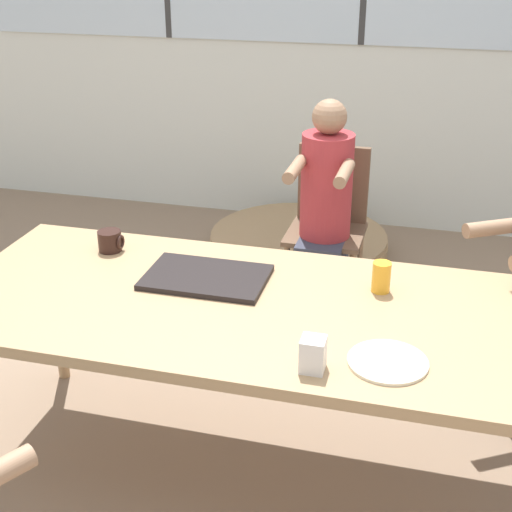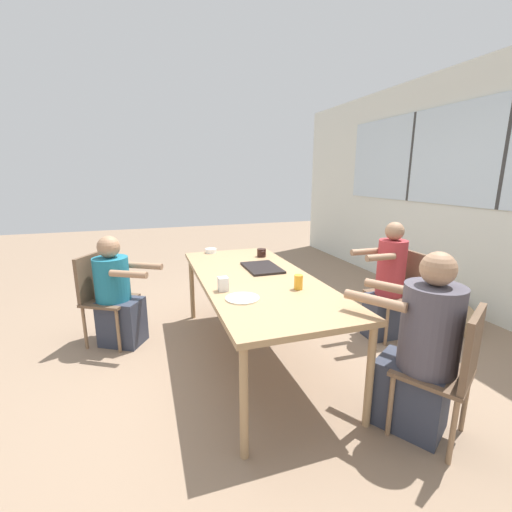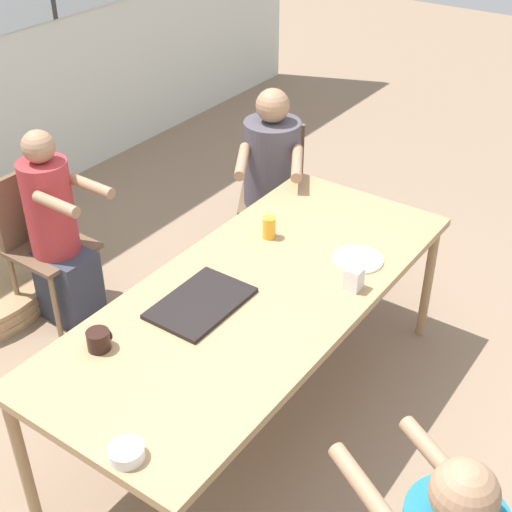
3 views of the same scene
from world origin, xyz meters
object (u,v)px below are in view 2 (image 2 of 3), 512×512
object	(u,v)px
person_man_teal_shirt	(117,297)
folded_table_stack	(417,311)
coffee_mug	(262,253)
juice_glass	(298,282)
chair_for_man_blue_shirt	(451,365)
milk_carton_small	(223,284)
person_woman_green_shirt	(387,286)
bowl_white_shallow	(211,251)
chair_for_man_teal_shirt	(101,291)
person_man_blue_shirt	(421,354)
chair_for_woman_green_shirt	(401,286)

from	to	relation	value
person_man_teal_shirt	folded_table_stack	world-z (taller)	person_man_teal_shirt
coffee_mug	juice_glass	bearing A→B (deg)	-4.18
chair_for_man_blue_shirt	milk_carton_small	size ratio (longest dim) A/B	8.28
juice_glass	folded_table_stack	distance (m)	2.04
person_woman_green_shirt	juice_glass	world-z (taller)	person_woman_green_shirt
milk_carton_small	bowl_white_shallow	size ratio (longest dim) A/B	0.86
chair_for_man_blue_shirt	juice_glass	distance (m)	1.09
chair_for_man_teal_shirt	juice_glass	world-z (taller)	chair_for_man_teal_shirt
juice_glass	person_man_blue_shirt	bearing A→B (deg)	33.20
chair_for_woman_green_shirt	bowl_white_shallow	distance (m)	1.99
person_man_teal_shirt	person_man_blue_shirt	bearing A→B (deg)	75.39
bowl_white_shallow	milk_carton_small	bearing A→B (deg)	-6.79
juice_glass	bowl_white_shallow	bearing A→B (deg)	-164.40
chair_for_man_teal_shirt	folded_table_stack	xyz separation A→B (m)	(0.49, 3.30, -0.44)
chair_for_man_teal_shirt	milk_carton_small	distance (m)	1.41
folded_table_stack	person_man_teal_shirt	bearing A→B (deg)	-97.41
chair_for_man_blue_shirt	coffee_mug	bearing A→B (deg)	73.07
person_woman_green_shirt	coffee_mug	size ratio (longest dim) A/B	11.71
chair_for_man_blue_shirt	folded_table_stack	size ratio (longest dim) A/B	0.76
chair_for_man_blue_shirt	person_man_blue_shirt	world-z (taller)	person_man_blue_shirt
person_woman_green_shirt	milk_carton_small	size ratio (longest dim) A/B	11.11
person_man_teal_shirt	coffee_mug	world-z (taller)	person_man_teal_shirt
milk_carton_small	bowl_white_shallow	world-z (taller)	milk_carton_small
bowl_white_shallow	folded_table_stack	distance (m)	2.42
chair_for_woman_green_shirt	juice_glass	world-z (taller)	chair_for_woman_green_shirt
coffee_mug	chair_for_man_teal_shirt	bearing A→B (deg)	-92.67
chair_for_man_blue_shirt	milk_carton_small	bearing A→B (deg)	106.33
person_man_blue_shirt	person_man_teal_shirt	size ratio (longest dim) A/B	1.11
juice_glass	person_woman_green_shirt	bearing A→B (deg)	108.76
coffee_mug	milk_carton_small	size ratio (longest dim) A/B	0.95
chair_for_man_blue_shirt	folded_table_stack	bearing A→B (deg)	20.03
juice_glass	folded_table_stack	size ratio (longest dim) A/B	0.10
coffee_mug	bowl_white_shallow	size ratio (longest dim) A/B	0.82
juice_glass	milk_carton_small	xyz separation A→B (m)	(-0.14, -0.54, -0.00)
person_man_teal_shirt	juice_glass	bearing A→B (deg)	81.76
person_man_blue_shirt	bowl_white_shallow	world-z (taller)	person_man_blue_shirt
milk_carton_small	person_woman_green_shirt	bearing A→B (deg)	98.25
coffee_mug	folded_table_stack	bearing A→B (deg)	76.28
person_man_teal_shirt	bowl_white_shallow	xyz separation A→B (m)	(-0.35, 0.96, 0.30)
milk_carton_small	person_man_teal_shirt	bearing A→B (deg)	-138.44
person_man_blue_shirt	chair_for_man_teal_shirt	bearing A→B (deg)	105.49
juice_glass	bowl_white_shallow	xyz separation A→B (m)	(-1.41, -0.39, -0.03)
chair_for_woman_green_shirt	juice_glass	size ratio (longest dim) A/B	7.79
chair_for_woman_green_shirt	person_woman_green_shirt	world-z (taller)	person_woman_green_shirt
milk_carton_small	chair_for_man_blue_shirt	bearing A→B (deg)	47.42
chair_for_woman_green_shirt	juice_glass	bearing A→B (deg)	107.13
chair_for_man_teal_shirt	juice_glass	bearing A→B (deg)	82.49
person_man_blue_shirt	folded_table_stack	size ratio (longest dim) A/B	1.03
chair_for_man_blue_shirt	person_man_blue_shirt	bearing A→B (deg)	90.00
juice_glass	bowl_white_shallow	world-z (taller)	juice_glass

